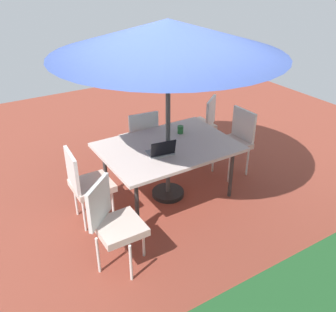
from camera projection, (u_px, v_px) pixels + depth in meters
ground_plane at (168, 195)px, 5.19m from camera, size 10.00×10.00×0.02m
dining_table at (168, 149)px, 4.84m from camera, size 1.71×1.22×0.76m
patio_umbrella at (168, 38)px, 4.17m from camera, size 2.73×2.73×2.32m
chair_east at (87, 182)px, 4.44m from camera, size 0.47×0.46×0.98m
chair_west at (235, 139)px, 5.46m from camera, size 0.47×0.46×0.98m
chair_south at (141, 137)px, 5.53m from camera, size 0.47×0.48×0.98m
chair_southwest at (201, 123)px, 5.99m from camera, size 0.58×0.58×0.98m
chair_northeast at (114, 221)px, 3.79m from camera, size 0.58×0.59×0.98m
laptop at (161, 151)px, 4.58m from camera, size 0.35×0.29×0.21m
cup at (180, 130)px, 5.13m from camera, size 0.08×0.08×0.11m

